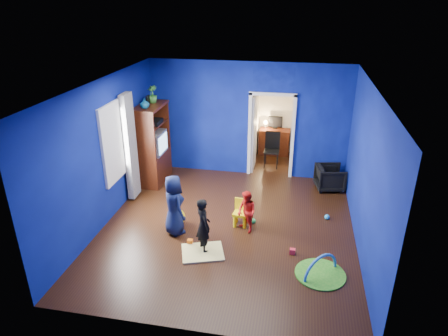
% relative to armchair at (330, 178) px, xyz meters
% --- Properties ---
extents(floor, '(5.00, 5.50, 0.01)m').
position_rel_armchair_xyz_m(floor, '(-2.10, -2.20, -0.30)').
color(floor, black).
rests_on(floor, ground).
extents(ceiling, '(5.00, 5.50, 0.01)m').
position_rel_armchair_xyz_m(ceiling, '(-2.10, -2.20, 2.60)').
color(ceiling, white).
rests_on(ceiling, wall_back).
extents(wall_back, '(5.00, 0.02, 2.90)m').
position_rel_armchair_xyz_m(wall_back, '(-2.10, 0.55, 1.15)').
color(wall_back, navy).
rests_on(wall_back, floor).
extents(wall_front, '(5.00, 0.02, 2.90)m').
position_rel_armchair_xyz_m(wall_front, '(-2.10, -4.95, 1.15)').
color(wall_front, navy).
rests_on(wall_front, floor).
extents(wall_left, '(0.02, 5.50, 2.90)m').
position_rel_armchair_xyz_m(wall_left, '(-4.60, -2.20, 1.15)').
color(wall_left, navy).
rests_on(wall_left, floor).
extents(wall_right, '(0.02, 5.50, 2.90)m').
position_rel_armchair_xyz_m(wall_right, '(0.40, -2.20, 1.15)').
color(wall_right, navy).
rests_on(wall_right, floor).
extents(alcove, '(1.00, 1.75, 2.50)m').
position_rel_armchair_xyz_m(alcove, '(-1.50, 1.42, 0.95)').
color(alcove, silver).
rests_on(alcove, floor).
extents(armchair, '(0.76, 0.75, 0.59)m').
position_rel_armchair_xyz_m(armchair, '(0.00, 0.00, 0.00)').
color(armchair, black).
rests_on(armchair, floor).
extents(child_black, '(0.44, 0.46, 1.06)m').
position_rel_armchair_xyz_m(child_black, '(-2.40, -3.03, 0.24)').
color(child_black, black).
rests_on(child_black, floor).
extents(child_navy, '(0.69, 0.70, 1.22)m').
position_rel_armchair_xyz_m(child_navy, '(-3.10, -2.55, 0.32)').
color(child_navy, '#0F1337').
rests_on(child_navy, floor).
extents(toddler_red, '(0.53, 0.53, 0.86)m').
position_rel_armchair_xyz_m(toddler_red, '(-1.72, -2.24, 0.14)').
color(toddler_red, '#AE1A12').
rests_on(toddler_red, floor).
extents(vase, '(0.29, 0.29, 0.23)m').
position_rel_armchair_xyz_m(vase, '(-4.32, -0.64, 1.78)').
color(vase, '#0B545E').
rests_on(vase, tv_armoire).
extents(potted_plant, '(0.26, 0.26, 0.41)m').
position_rel_armchair_xyz_m(potted_plant, '(-4.32, -0.12, 1.87)').
color(potted_plant, '#3A8C33').
rests_on(potted_plant, tv_armoire).
extents(tv_armoire, '(0.58, 1.14, 1.96)m').
position_rel_armchair_xyz_m(tv_armoire, '(-4.32, -0.34, 0.68)').
color(tv_armoire, '#3A1209').
rests_on(tv_armoire, floor).
extents(crt_tv, '(0.46, 0.70, 0.54)m').
position_rel_armchair_xyz_m(crt_tv, '(-4.28, -0.34, 0.72)').
color(crt_tv, silver).
rests_on(crt_tv, tv_armoire).
extents(yellow_blanket, '(0.90, 0.81, 0.03)m').
position_rel_armchair_xyz_m(yellow_blanket, '(-2.40, -3.13, -0.28)').
color(yellow_blanket, '#F2E07A').
rests_on(yellow_blanket, floor).
extents(hopper_ball, '(0.37, 0.37, 0.37)m').
position_rel_armchair_xyz_m(hopper_ball, '(-3.15, -2.30, -0.11)').
color(hopper_ball, yellow).
rests_on(hopper_ball, floor).
extents(kid_chair, '(0.31, 0.31, 0.50)m').
position_rel_armchair_xyz_m(kid_chair, '(-1.87, -2.04, -0.05)').
color(kid_chair, yellow).
rests_on(kid_chair, floor).
extents(play_mat, '(0.85, 0.85, 0.02)m').
position_rel_armchair_xyz_m(play_mat, '(-0.30, -3.35, -0.28)').
color(play_mat, green).
rests_on(play_mat, floor).
extents(toy_arch, '(0.58, 0.57, 0.77)m').
position_rel_armchair_xyz_m(toy_arch, '(-0.30, -3.35, -0.28)').
color(toy_arch, '#3F8CD8').
rests_on(toy_arch, floor).
extents(window_left, '(0.03, 0.95, 1.55)m').
position_rel_armchair_xyz_m(window_left, '(-4.58, -1.85, 1.25)').
color(window_left, white).
rests_on(window_left, wall_left).
extents(curtain, '(0.14, 0.42, 2.40)m').
position_rel_armchair_xyz_m(curtain, '(-4.47, -1.30, 0.95)').
color(curtain, slate).
rests_on(curtain, floor).
extents(doorway, '(1.16, 0.10, 2.10)m').
position_rel_armchair_xyz_m(doorway, '(-1.50, 0.55, 0.75)').
color(doorway, white).
rests_on(doorway, floor).
extents(study_desk, '(0.88, 0.44, 0.75)m').
position_rel_armchair_xyz_m(study_desk, '(-1.50, 2.06, 0.08)').
color(study_desk, '#3D140A').
rests_on(study_desk, floor).
extents(desk_monitor, '(0.40, 0.05, 0.32)m').
position_rel_armchair_xyz_m(desk_monitor, '(-1.50, 2.18, 0.65)').
color(desk_monitor, black).
rests_on(desk_monitor, study_desk).
extents(desk_lamp, '(0.14, 0.14, 0.14)m').
position_rel_armchair_xyz_m(desk_lamp, '(-1.78, 2.12, 0.63)').
color(desk_lamp, '#FFD88C').
rests_on(desk_lamp, study_desk).
extents(folding_chair, '(0.40, 0.40, 0.92)m').
position_rel_armchair_xyz_m(folding_chair, '(-1.50, 1.10, 0.16)').
color(folding_chair, black).
rests_on(folding_chair, floor).
extents(book_shelf, '(0.88, 0.24, 0.04)m').
position_rel_armchair_xyz_m(book_shelf, '(-1.50, 2.17, 1.72)').
color(book_shelf, white).
rests_on(book_shelf, study_desk).
extents(toy_0, '(0.10, 0.08, 0.10)m').
position_rel_armchair_xyz_m(toy_0, '(-0.78, -2.84, -0.25)').
color(toy_0, '#F62936').
rests_on(toy_0, floor).
extents(toy_1, '(0.11, 0.11, 0.11)m').
position_rel_armchair_xyz_m(toy_1, '(-0.11, -1.47, -0.24)').
color(toy_1, '#269FDA').
rests_on(toy_1, floor).
extents(toy_2, '(0.10, 0.08, 0.10)m').
position_rel_armchair_xyz_m(toy_2, '(-2.70, -2.90, -0.25)').
color(toy_2, orange).
rests_on(toy_2, floor).
extents(toy_3, '(0.11, 0.11, 0.11)m').
position_rel_armchair_xyz_m(toy_3, '(-1.62, -1.93, -0.24)').
color(toy_3, green).
rests_on(toy_3, floor).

